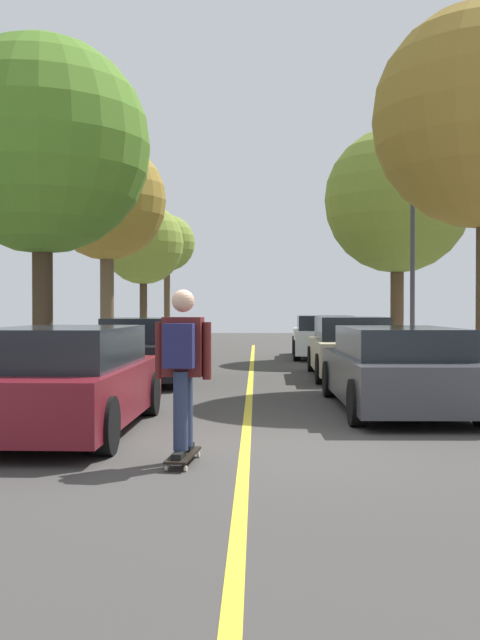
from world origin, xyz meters
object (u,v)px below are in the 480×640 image
(parked_car_right_nearest, at_px, (396,369))
(skateboard, at_px, (183,455))
(fire_hydrant, at_px, (32,371))
(parked_car_left_nearest, at_px, (66,380))
(parked_car_left_near, at_px, (144,351))
(street_tree_left_far, at_px, (143,244))
(skateboarder, at_px, (182,361))
(parked_car_right_far, at_px, (323,336))
(street_tree_left_nearest, at_px, (42,146))
(street_tree_left_farthest, at_px, (167,244))
(street_tree_left_near, at_px, (107,202))
(street_tree_right_near, at_px, (397,201))
(streetlamp, at_px, (413,250))
(parked_car_right_near, at_px, (351,348))

(parked_car_right_nearest, bearing_deg, skateboard, -126.08)
(fire_hydrant, bearing_deg, parked_car_left_nearest, -66.36)
(parked_car_left_near, height_order, skateboard, parked_car_left_near)
(street_tree_left_far, relative_size, skateboarder, 3.45)
(fire_hydrant, bearing_deg, skateboard, -59.00)
(skateboard, xyz_separation_m, skateboarder, (-0.00, -0.03, 0.96))
(parked_car_right_far, bearing_deg, street_tree_left_nearest, -130.20)
(parked_car_left_nearest, distance_m, street_tree_left_farthest, 28.73)
(street_tree_left_near, bearing_deg, skateboard, -75.57)
(street_tree_right_near, bearing_deg, parked_car_left_nearest, -116.84)
(streetlamp, bearing_deg, parked_car_left_near, -156.54)
(fire_hydrant, bearing_deg, parked_car_left_near, 63.40)
(street_tree_left_farthest, height_order, streetlamp, street_tree_left_farthest)
(streetlamp, bearing_deg, skateboard, -112.91)
(parked_car_right_nearest, distance_m, street_tree_left_far, 19.86)
(streetlamp, bearing_deg, fire_hydrant, -143.82)
(street_tree_left_nearest, xyz_separation_m, street_tree_left_near, (0.00, 6.80, -0.19))
(parked_car_right_near, distance_m, street_tree_left_near, 9.74)
(parked_car_right_nearest, bearing_deg, skateboarder, -125.89)
(parked_car_right_near, xyz_separation_m, skateboarder, (-2.93, -9.56, 0.37))
(parked_car_right_far, height_order, skateboard, parked_car_right_far)
(street_tree_left_farthest, bearing_deg, skateboarder, -82.70)
(parked_car_right_nearest, height_order, streetlamp, streetlamp)
(parked_car_right_near, relative_size, skateboard, 5.29)
(parked_car_right_nearest, relative_size, parked_car_right_near, 1.04)
(fire_hydrant, bearing_deg, street_tree_left_far, 92.30)
(parked_car_left_nearest, relative_size, street_tree_left_far, 0.76)
(parked_car_right_nearest, relative_size, street_tree_left_near, 0.71)
(street_tree_left_farthest, bearing_deg, streetlamp, -65.91)
(street_tree_left_far, xyz_separation_m, fire_hydrant, (0.68, -17.02, -3.75))
(street_tree_left_farthest, xyz_separation_m, skateboard, (3.88, -30.21, -4.87))
(skateboard, bearing_deg, street_tree_left_far, 99.85)
(parked_car_left_near, xyz_separation_m, street_tree_left_near, (-2.18, 6.76, 4.22))
(parked_car_right_far, distance_m, skateboard, 16.59)
(streetlamp, bearing_deg, street_tree_left_farthest, 114.09)
(street_tree_right_near, height_order, skateboarder, street_tree_right_near)
(parked_car_right_nearest, height_order, street_tree_left_farthest, street_tree_left_farthest)
(fire_hydrant, relative_size, skateboard, 0.82)
(street_tree_left_far, xyz_separation_m, skateboarder, (3.87, -22.36, -3.19))
(parked_car_right_near, bearing_deg, skateboarder, -107.05)
(street_tree_left_farthest, xyz_separation_m, fire_hydrant, (0.68, -24.89, -4.47))
(street_tree_right_near, distance_m, skateboarder, 16.66)
(parked_car_left_nearest, xyz_separation_m, fire_hydrant, (-1.50, 3.43, -0.19))
(fire_hydrant, height_order, skateboarder, skateboarder)
(parked_car_left_nearest, relative_size, parked_car_left_near, 1.06)
(street_tree_left_farthest, bearing_deg, parked_car_right_near, -71.79)
(street_tree_right_near, height_order, fire_hydrant, street_tree_right_near)
(street_tree_left_nearest, height_order, fire_hydrant, street_tree_left_nearest)
(street_tree_left_nearest, distance_m, street_tree_left_far, 14.09)
(parked_car_left_near, distance_m, streetlamp, 7.34)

